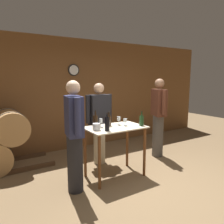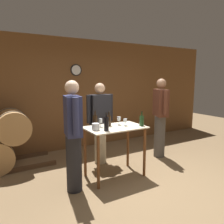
{
  "view_description": "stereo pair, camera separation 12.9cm",
  "coord_description": "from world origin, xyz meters",
  "px_view_note": "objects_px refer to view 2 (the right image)",
  "views": [
    {
      "loc": [
        -2.18,
        -2.46,
        1.76
      ],
      "look_at": [
        -0.15,
        0.77,
        1.16
      ],
      "focal_mm": 35.0,
      "sensor_mm": 36.0,
      "label": 1
    },
    {
      "loc": [
        -2.07,
        -2.52,
        1.76
      ],
      "look_at": [
        -0.15,
        0.77,
        1.16
      ],
      "focal_mm": 35.0,
      "sensor_mm": 36.0,
      "label": 2
    }
  ],
  "objects_px": {
    "wine_glass_near_left": "(101,121)",
    "wine_glass_near_right": "(125,121)",
    "person_host": "(100,122)",
    "wine_bottle_left": "(106,124)",
    "ice_bucket": "(96,127)",
    "person_visitor_bearded": "(160,116)",
    "person_visitor_with_scarf": "(73,134)",
    "wine_bottle_right": "(142,120)",
    "wine_bottle_far_left": "(95,121)",
    "wine_bottle_center": "(109,120)",
    "wine_glass_near_center": "(119,119)"
  },
  "relations": [
    {
      "from": "ice_bucket",
      "to": "person_visitor_bearded",
      "type": "bearing_deg",
      "value": 12.97
    },
    {
      "from": "person_host",
      "to": "person_visitor_with_scarf",
      "type": "xyz_separation_m",
      "value": [
        -0.88,
        -0.82,
        0.04
      ]
    },
    {
      "from": "wine_bottle_left",
      "to": "wine_glass_near_right",
      "type": "bearing_deg",
      "value": 19.32
    },
    {
      "from": "ice_bucket",
      "to": "person_visitor_bearded",
      "type": "xyz_separation_m",
      "value": [
        1.78,
        0.41,
        -0.04
      ]
    },
    {
      "from": "wine_bottle_left",
      "to": "ice_bucket",
      "type": "bearing_deg",
      "value": 134.22
    },
    {
      "from": "ice_bucket",
      "to": "person_host",
      "type": "relative_size",
      "value": 0.08
    },
    {
      "from": "wine_bottle_far_left",
      "to": "wine_glass_near_left",
      "type": "distance_m",
      "value": 0.1
    },
    {
      "from": "wine_glass_near_center",
      "to": "person_visitor_with_scarf",
      "type": "xyz_separation_m",
      "value": [
        -0.96,
        -0.22,
        -0.11
      ]
    },
    {
      "from": "wine_glass_near_left",
      "to": "person_host",
      "type": "bearing_deg",
      "value": 63.67
    },
    {
      "from": "wine_glass_near_left",
      "to": "wine_glass_near_right",
      "type": "bearing_deg",
      "value": -15.45
    },
    {
      "from": "wine_bottle_center",
      "to": "person_visitor_with_scarf",
      "type": "relative_size",
      "value": 0.15
    },
    {
      "from": "wine_bottle_left",
      "to": "person_visitor_with_scarf",
      "type": "bearing_deg",
      "value": 173.56
    },
    {
      "from": "wine_bottle_left",
      "to": "person_host",
      "type": "height_order",
      "value": "person_host"
    },
    {
      "from": "wine_bottle_right",
      "to": "person_host",
      "type": "distance_m",
      "value": 0.97
    },
    {
      "from": "wine_glass_near_center",
      "to": "person_visitor_with_scarf",
      "type": "bearing_deg",
      "value": -166.94
    },
    {
      "from": "wine_glass_near_right",
      "to": "person_host",
      "type": "bearing_deg",
      "value": 100.74
    },
    {
      "from": "wine_bottle_center",
      "to": "wine_glass_near_right",
      "type": "bearing_deg",
      "value": -25.98
    },
    {
      "from": "ice_bucket",
      "to": "person_host",
      "type": "distance_m",
      "value": 0.89
    },
    {
      "from": "wine_bottle_far_left",
      "to": "person_host",
      "type": "bearing_deg",
      "value": 56.37
    },
    {
      "from": "wine_glass_near_right",
      "to": "ice_bucket",
      "type": "relative_size",
      "value": 1.03
    },
    {
      "from": "wine_glass_near_right",
      "to": "person_visitor_with_scarf",
      "type": "relative_size",
      "value": 0.07
    },
    {
      "from": "wine_bottle_center",
      "to": "person_visitor_bearded",
      "type": "relative_size",
      "value": 0.15
    },
    {
      "from": "wine_bottle_far_left",
      "to": "wine_bottle_center",
      "type": "bearing_deg",
      "value": 2.35
    },
    {
      "from": "wine_glass_near_left",
      "to": "person_visitor_bearded",
      "type": "distance_m",
      "value": 1.63
    },
    {
      "from": "person_visitor_bearded",
      "to": "wine_bottle_center",
      "type": "bearing_deg",
      "value": -170.27
    },
    {
      "from": "wine_bottle_far_left",
      "to": "person_visitor_with_scarf",
      "type": "bearing_deg",
      "value": -155.24
    },
    {
      "from": "wine_glass_near_left",
      "to": "person_visitor_bearded",
      "type": "xyz_separation_m",
      "value": [
        1.61,
        0.25,
        -0.1
      ]
    },
    {
      "from": "wine_bottle_center",
      "to": "person_visitor_with_scarf",
      "type": "distance_m",
      "value": 0.8
    },
    {
      "from": "wine_glass_near_center",
      "to": "ice_bucket",
      "type": "relative_size",
      "value": 1.21
    },
    {
      "from": "wine_bottle_far_left",
      "to": "wine_glass_near_right",
      "type": "xyz_separation_m",
      "value": [
        0.54,
        -0.12,
        -0.02
      ]
    },
    {
      "from": "wine_bottle_far_left",
      "to": "person_host",
      "type": "height_order",
      "value": "person_host"
    },
    {
      "from": "wine_bottle_left",
      "to": "wine_bottle_right",
      "type": "distance_m",
      "value": 0.72
    },
    {
      "from": "person_host",
      "to": "wine_bottle_left",
      "type": "bearing_deg",
      "value": -110.92
    },
    {
      "from": "wine_glass_near_left",
      "to": "wine_glass_near_right",
      "type": "height_order",
      "value": "wine_glass_near_left"
    },
    {
      "from": "wine_bottle_center",
      "to": "wine_glass_near_right",
      "type": "xyz_separation_m",
      "value": [
        0.26,
        -0.13,
        -0.01
      ]
    },
    {
      "from": "person_visitor_with_scarf",
      "to": "wine_glass_near_left",
      "type": "bearing_deg",
      "value": 21.05
    },
    {
      "from": "person_host",
      "to": "person_visitor_with_scarf",
      "type": "relative_size",
      "value": 0.96
    },
    {
      "from": "wine_bottle_far_left",
      "to": "wine_glass_near_left",
      "type": "bearing_deg",
      "value": 1.97
    },
    {
      "from": "wine_glass_near_right",
      "to": "ice_bucket",
      "type": "distance_m",
      "value": 0.6
    },
    {
      "from": "person_visitor_with_scarf",
      "to": "person_visitor_bearded",
      "type": "distance_m",
      "value": 2.24
    },
    {
      "from": "wine_bottle_far_left",
      "to": "wine_bottle_right",
      "type": "distance_m",
      "value": 0.83
    },
    {
      "from": "wine_bottle_right",
      "to": "wine_glass_near_right",
      "type": "bearing_deg",
      "value": 147.51
    },
    {
      "from": "wine_glass_near_right",
      "to": "person_visitor_bearded",
      "type": "distance_m",
      "value": 1.24
    },
    {
      "from": "wine_bottle_right",
      "to": "wine_glass_near_left",
      "type": "bearing_deg",
      "value": 157.83
    },
    {
      "from": "wine_glass_near_left",
      "to": "wine_glass_near_right",
      "type": "relative_size",
      "value": 1.19
    },
    {
      "from": "wine_glass_near_left",
      "to": "person_host",
      "type": "xyz_separation_m",
      "value": [
        0.3,
        0.6,
        -0.15
      ]
    },
    {
      "from": "wine_glass_near_left",
      "to": "ice_bucket",
      "type": "bearing_deg",
      "value": -137.33
    },
    {
      "from": "wine_glass_near_left",
      "to": "person_visitor_with_scarf",
      "type": "bearing_deg",
      "value": -158.95
    },
    {
      "from": "wine_bottle_left",
      "to": "wine_glass_near_center",
      "type": "bearing_deg",
      "value": 34.31
    },
    {
      "from": "wine_bottle_left",
      "to": "wine_bottle_center",
      "type": "bearing_deg",
      "value": 54.01
    }
  ]
}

